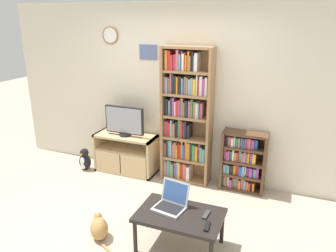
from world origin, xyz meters
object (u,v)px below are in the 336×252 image
at_px(bookshelf_tall, 185,116).
at_px(laptop, 172,201).
at_px(bookshelf_short, 242,162).
at_px(remote_far_from_laptop, 207,226).
at_px(tv_stand, 126,153).
at_px(remote_near_laptop, 206,215).
at_px(penguin_figurine, 85,160).
at_px(coffee_table, 180,217).
at_px(cat, 99,228).
at_px(television, 124,121).

relative_size(bookshelf_tall, laptop, 5.45).
bearing_deg(bookshelf_short, remote_far_from_laptop, -92.42).
height_order(tv_stand, remote_near_laptop, tv_stand).
distance_m(bookshelf_short, penguin_figurine, 2.52).
xyz_separation_m(tv_stand, bookshelf_short, (1.83, 0.11, 0.12)).
height_order(tv_stand, coffee_table, tv_stand).
height_order(tv_stand, cat, tv_stand).
bearing_deg(tv_stand, laptop, -45.89).
distance_m(tv_stand, cat, 1.70).
bearing_deg(laptop, bookshelf_short, 80.15).
xyz_separation_m(tv_stand, television, (0.01, -0.01, 0.55)).
distance_m(coffee_table, remote_far_from_laptop, 0.36).
xyz_separation_m(bookshelf_tall, remote_near_laptop, (0.74, -1.47, -0.58)).
xyz_separation_m(bookshelf_short, penguin_figurine, (-2.48, -0.30, -0.26)).
distance_m(coffee_table, laptop, 0.19).
xyz_separation_m(bookshelf_short, cat, (-1.30, -1.72, -0.30)).
bearing_deg(bookshelf_tall, laptop, -76.71).
xyz_separation_m(tv_stand, remote_near_laptop, (1.70, -1.36, 0.12)).
height_order(bookshelf_tall, penguin_figurine, bookshelf_tall).
distance_m(tv_stand, remote_near_laptop, 2.18).
relative_size(bookshelf_short, remote_near_laptop, 5.37).
xyz_separation_m(remote_far_from_laptop, penguin_figurine, (-2.41, 1.36, -0.27)).
distance_m(television, remote_near_laptop, 2.20).
distance_m(laptop, remote_far_from_laptop, 0.50).
distance_m(bookshelf_short, cat, 2.17).
xyz_separation_m(bookshelf_short, remote_far_from_laptop, (-0.07, -1.66, 0.00)).
bearing_deg(bookshelf_short, remote_near_laptop, -95.08).
bearing_deg(remote_near_laptop, cat, 16.10).
distance_m(laptop, remote_near_laptop, 0.40).
bearing_deg(cat, penguin_figurine, 90.44).
bearing_deg(penguin_figurine, remote_near_laptop, -26.50).
xyz_separation_m(tv_stand, penguin_figurine, (-0.66, -0.19, -0.15)).
distance_m(television, bookshelf_short, 1.87).
bearing_deg(remote_far_from_laptop, remote_near_laptop, -77.76).
relative_size(bookshelf_short, coffee_table, 0.97).
bearing_deg(bookshelf_short, bookshelf_tall, -179.71).
bearing_deg(coffee_table, laptop, 145.03).
distance_m(bookshelf_tall, remote_near_laptop, 1.74).
distance_m(coffee_table, cat, 0.95).
distance_m(remote_near_laptop, remote_far_from_laptop, 0.20).
xyz_separation_m(laptop, remote_far_from_laptop, (0.45, -0.21, -0.06)).
bearing_deg(penguin_figurine, television, 14.92).
relative_size(remote_near_laptop, penguin_figurine, 0.45).
bearing_deg(cat, remote_far_from_laptop, -36.91).
bearing_deg(remote_far_from_laptop, penguin_figurine, -34.92).
height_order(bookshelf_short, remote_near_laptop, bookshelf_short).
bearing_deg(remote_far_from_laptop, television, -46.93).
distance_m(coffee_table, remote_near_laptop, 0.28).
distance_m(tv_stand, bookshelf_tall, 1.19).
height_order(remote_far_from_laptop, penguin_figurine, remote_far_from_laptop).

